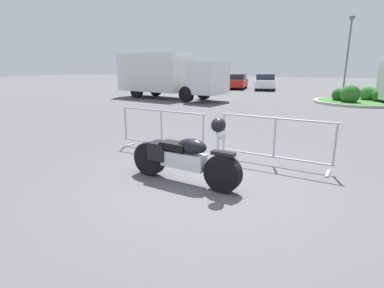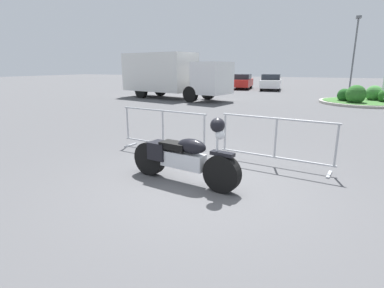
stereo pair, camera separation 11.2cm
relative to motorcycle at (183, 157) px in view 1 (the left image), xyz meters
The scene contains 11 objects.
ground_plane 0.63m from the motorcycle, ahead, with size 120.00×120.00×0.00m, color #4C4C4F.
motorcycle is the anchor object (origin of this frame).
crowd_barrier_near 2.18m from the motorcycle, 129.51° to the left, with size 2.47×0.71×1.07m.
crowd_barrier_far 2.18m from the motorcycle, 50.48° to the left, with size 2.47×0.71×1.07m.
box_truck 15.32m from the motorcycle, 119.44° to the left, with size 8.00×3.81×2.98m.
parked_car_blue 25.87m from the motorcycle, 115.04° to the left, with size 2.31×4.58×1.49m.
parked_car_black 25.35m from the motorcycle, 108.82° to the left, with size 2.13×4.23×1.38m.
parked_car_red 24.62m from the motorcycle, 102.68° to the left, with size 2.16×4.28×1.40m.
parked_car_white 23.89m from the motorcycle, 96.32° to the left, with size 2.20×4.37×1.42m.
planter_island 15.84m from the motorcycle, 74.70° to the left, with size 4.69×4.69×1.12m.
street_lamp 22.27m from the motorcycle, 80.22° to the left, with size 0.36×0.70×5.68m.
Camera 1 is at (1.84, -4.77, 2.12)m, focal length 28.00 mm.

